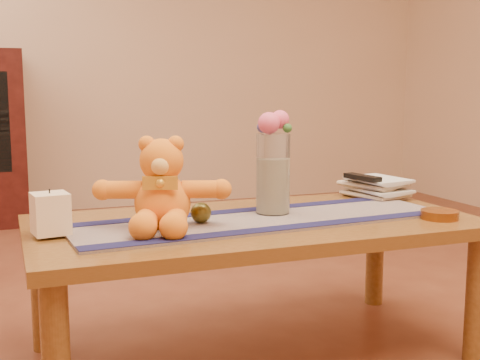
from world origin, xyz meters
name	(u,v)px	position (x,y,z in m)	size (l,w,h in m)	color
floor	(254,354)	(0.00, 0.00, 0.00)	(5.50, 5.50, 0.00)	#602C1B
wall_back	(108,18)	(0.00, 2.75, 1.35)	(5.50, 5.50, 0.00)	tan
coffee_table_top	(255,226)	(0.00, 0.00, 0.43)	(1.40, 0.70, 0.04)	brown
table_leg_fr	(477,299)	(0.64, -0.29, 0.21)	(0.07, 0.07, 0.41)	brown
table_leg_bl	(42,290)	(-0.64, 0.29, 0.21)	(0.07, 0.07, 0.41)	brown
table_leg_br	(375,254)	(0.64, 0.29, 0.21)	(0.07, 0.07, 0.41)	brown
persian_runner	(263,220)	(0.02, -0.03, 0.45)	(1.20, 0.35, 0.01)	#1B234C
runner_border_near	(285,227)	(0.03, -0.17, 0.46)	(1.20, 0.06, 0.00)	#161540
runner_border_far	(243,210)	(0.01, 0.12, 0.46)	(1.20, 0.06, 0.00)	#161540
teddy_bear	(162,184)	(-0.31, -0.03, 0.58)	(0.37, 0.31, 0.25)	orange
pillar_candle	(50,214)	(-0.62, -0.01, 0.52)	(0.10, 0.10, 0.12)	#FADCB8
candle_wick	(49,191)	(-0.62, -0.01, 0.58)	(0.00, 0.00, 0.01)	black
glass_vase	(273,174)	(0.08, 0.04, 0.59)	(0.11, 0.11, 0.26)	silver
potpourri_fill	(273,186)	(0.08, 0.04, 0.55)	(0.09, 0.09, 0.18)	beige
rose_left	(269,123)	(0.06, 0.03, 0.75)	(0.07, 0.07, 0.07)	#F0557F
rose_right	(280,119)	(0.11, 0.05, 0.76)	(0.06, 0.06, 0.06)	#F0557F
blue_flower_back	(272,124)	(0.09, 0.08, 0.75)	(0.04, 0.04, 0.04)	#444595
blue_flower_side	(262,127)	(0.05, 0.06, 0.74)	(0.04, 0.04, 0.04)	#444595
leaf_sprig	(287,128)	(0.12, 0.02, 0.74)	(0.03, 0.03, 0.03)	#33662D
bronze_ball	(201,213)	(-0.18, -0.02, 0.49)	(0.06, 0.06, 0.06)	#524B1B
book_bottom	(360,197)	(0.51, 0.20, 0.46)	(0.17, 0.22, 0.02)	beige
book_lower	(362,192)	(0.51, 0.19, 0.48)	(0.16, 0.22, 0.02)	beige
book_upper	(358,187)	(0.50, 0.20, 0.50)	(0.17, 0.22, 0.02)	beige
book_top	(362,182)	(0.51, 0.20, 0.52)	(0.16, 0.22, 0.02)	beige
tv_remote	(362,177)	(0.51, 0.19, 0.54)	(0.04, 0.16, 0.02)	black
amber_dish	(440,215)	(0.56, -0.20, 0.46)	(0.12, 0.12, 0.03)	#BF5914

